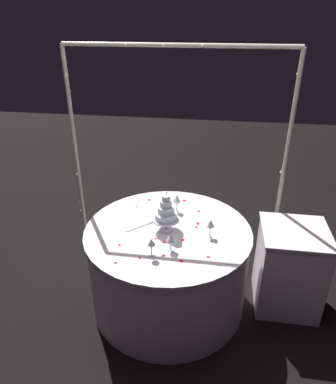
% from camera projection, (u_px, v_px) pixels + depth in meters
% --- Properties ---
extents(ground_plane, '(12.00, 12.00, 0.00)m').
position_uv_depth(ground_plane, '(168.00, 299.00, 3.20)').
color(ground_plane, black).
extents(decorative_arch, '(1.89, 0.06, 2.13)m').
position_uv_depth(decorative_arch, '(176.00, 138.00, 2.99)').
color(decorative_arch, '#B7B29E').
rests_on(decorative_arch, ground).
extents(main_table, '(1.36, 1.36, 0.76)m').
position_uv_depth(main_table, '(168.00, 266.00, 3.02)').
color(main_table, white).
rests_on(main_table, ground).
extents(side_table, '(0.54, 0.54, 0.76)m').
position_uv_depth(side_table, '(289.00, 268.00, 3.01)').
color(side_table, white).
rests_on(side_table, ground).
extents(tiered_cake, '(0.22, 0.22, 0.31)m').
position_uv_depth(tiered_cake, '(166.00, 213.00, 2.77)').
color(tiered_cake, silver).
rests_on(tiered_cake, main_table).
extents(wine_glass_0, '(0.07, 0.07, 0.15)m').
position_uv_depth(wine_glass_0, '(171.00, 238.00, 2.55)').
color(wine_glass_0, silver).
rests_on(wine_glass_0, main_table).
extents(wine_glass_1, '(0.06, 0.06, 0.16)m').
position_uv_depth(wine_glass_1, '(151.00, 243.00, 2.48)').
color(wine_glass_1, silver).
rests_on(wine_glass_1, main_table).
extents(wine_glass_2, '(0.06, 0.06, 0.16)m').
position_uv_depth(wine_glass_2, '(177.00, 199.00, 3.05)').
color(wine_glass_2, silver).
rests_on(wine_glass_2, main_table).
extents(wine_glass_3, '(0.06, 0.06, 0.15)m').
position_uv_depth(wine_glass_3, '(210.00, 224.00, 2.71)').
color(wine_glass_3, silver).
rests_on(wine_glass_3, main_table).
extents(wine_glass_4, '(0.06, 0.06, 0.14)m').
position_uv_depth(wine_glass_4, '(166.00, 195.00, 3.15)').
color(wine_glass_4, silver).
rests_on(wine_glass_4, main_table).
extents(cake_knife, '(0.23, 0.22, 0.01)m').
position_uv_depth(cake_knife, '(144.00, 225.00, 2.90)').
color(cake_knife, silver).
rests_on(cake_knife, main_table).
extents(rose_petal_0, '(0.03, 0.03, 0.00)m').
position_uv_depth(rose_petal_0, '(197.00, 227.00, 2.87)').
color(rose_petal_0, red).
rests_on(rose_petal_0, main_table).
extents(rose_petal_1, '(0.04, 0.04, 0.00)m').
position_uv_depth(rose_petal_1, '(181.00, 261.00, 2.48)').
color(rose_petal_1, red).
rests_on(rose_petal_1, main_table).
extents(rose_petal_2, '(0.03, 0.02, 0.00)m').
position_uv_depth(rose_petal_2, '(136.00, 207.00, 3.17)').
color(rose_petal_2, red).
rests_on(rose_petal_2, main_table).
extents(rose_petal_3, '(0.04, 0.04, 0.00)m').
position_uv_depth(rose_petal_3, '(199.00, 211.00, 3.10)').
color(rose_petal_3, red).
rests_on(rose_petal_3, main_table).
extents(rose_petal_4, '(0.03, 0.03, 0.00)m').
position_uv_depth(rose_petal_4, '(208.00, 257.00, 2.52)').
color(rose_petal_4, red).
rests_on(rose_petal_4, main_table).
extents(rose_petal_5, '(0.03, 0.03, 0.00)m').
position_uv_depth(rose_petal_5, '(116.00, 263.00, 2.47)').
color(rose_petal_5, red).
rests_on(rose_petal_5, main_table).
extents(rose_petal_6, '(0.03, 0.04, 0.00)m').
position_uv_depth(rose_petal_6, '(198.00, 224.00, 2.92)').
color(rose_petal_6, red).
rests_on(rose_petal_6, main_table).
extents(rose_petal_7, '(0.03, 0.03, 0.00)m').
position_uv_depth(rose_petal_7, '(140.00, 258.00, 2.51)').
color(rose_petal_7, red).
rests_on(rose_petal_7, main_table).
extents(rose_petal_8, '(0.03, 0.02, 0.00)m').
position_uv_depth(rose_petal_8, '(212.00, 226.00, 2.89)').
color(rose_petal_8, red).
rests_on(rose_petal_8, main_table).
extents(rose_petal_9, '(0.04, 0.03, 0.00)m').
position_uv_depth(rose_petal_9, '(184.00, 201.00, 3.27)').
color(rose_petal_9, red).
rests_on(rose_petal_9, main_table).
extents(rose_petal_10, '(0.04, 0.04, 0.00)m').
position_uv_depth(rose_petal_10, '(183.00, 240.00, 2.71)').
color(rose_petal_10, red).
rests_on(rose_petal_10, main_table).
extents(rose_petal_11, '(0.03, 0.04, 0.00)m').
position_uv_depth(rose_petal_11, '(119.00, 245.00, 2.65)').
color(rose_petal_11, red).
rests_on(rose_petal_11, main_table).
extents(rose_petal_12, '(0.03, 0.03, 0.00)m').
position_uv_depth(rose_petal_12, '(156.00, 239.00, 2.73)').
color(rose_petal_12, red).
rests_on(rose_petal_12, main_table).
extents(rose_petal_13, '(0.03, 0.04, 0.00)m').
position_uv_depth(rose_petal_13, '(175.00, 200.00, 3.28)').
color(rose_petal_13, red).
rests_on(rose_petal_13, main_table).
extents(rose_petal_14, '(0.04, 0.04, 0.00)m').
position_uv_depth(rose_petal_14, '(164.00, 242.00, 2.69)').
color(rose_petal_14, red).
rests_on(rose_petal_14, main_table).
extents(rose_petal_15, '(0.04, 0.04, 0.00)m').
position_uv_depth(rose_petal_15, '(164.00, 255.00, 2.54)').
color(rose_petal_15, red).
rests_on(rose_petal_15, main_table).
extents(rose_petal_16, '(0.04, 0.04, 0.00)m').
position_uv_depth(rose_petal_16, '(149.00, 200.00, 3.29)').
color(rose_petal_16, red).
rests_on(rose_petal_16, main_table).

